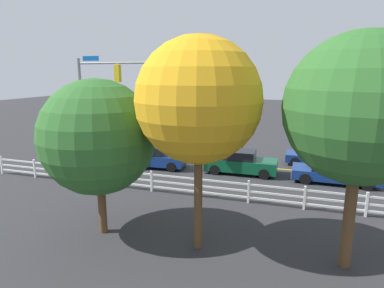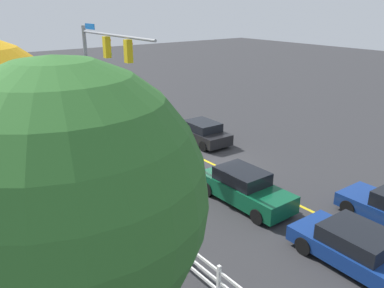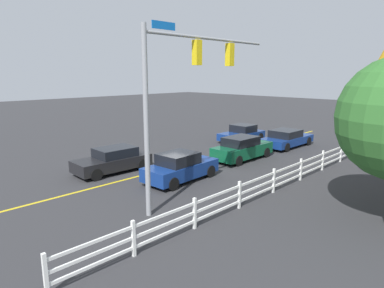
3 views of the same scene
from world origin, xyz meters
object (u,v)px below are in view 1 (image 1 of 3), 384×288
(tree_2, at_px, (98,137))
(tree_1, at_px, (199,101))
(car_1, at_px, (155,157))
(car_4, at_px, (240,162))
(car_0, at_px, (156,144))
(tree_0, at_px, (361,109))
(car_3, at_px, (333,172))
(car_2, at_px, (317,156))

(tree_2, bearing_deg, tree_1, -179.53)
(car_1, height_order, car_4, car_4)
(car_0, relative_size, car_1, 1.01)
(tree_0, distance_m, tree_2, 9.02)
(car_0, distance_m, car_3, 13.31)
(car_0, relative_size, car_3, 0.90)
(car_4, height_order, tree_2, tree_2)
(car_1, relative_size, car_3, 0.89)
(car_1, bearing_deg, car_2, 17.03)
(car_1, bearing_deg, tree_0, -42.50)
(car_0, distance_m, car_1, 4.12)
(car_2, distance_m, car_4, 5.92)
(car_2, xyz_separation_m, tree_2, (8.62, 13.08, 3.24))
(car_3, bearing_deg, tree_2, -133.94)
(car_3, distance_m, tree_1, 11.86)
(car_3, distance_m, tree_2, 13.71)
(tree_2, bearing_deg, car_3, -134.62)
(tree_1, bearing_deg, car_2, -109.66)
(car_0, xyz_separation_m, car_1, (-1.60, 3.80, 0.03))
(car_3, xyz_separation_m, tree_1, (5.39, 9.45, 4.72))
(car_2, height_order, tree_0, tree_0)
(car_3, distance_m, tree_0, 10.20)
(car_2, xyz_separation_m, car_4, (4.75, 3.53, 0.09))
(car_0, xyz_separation_m, car_4, (-7.36, 3.43, 0.05))
(car_1, height_order, tree_0, tree_0)
(car_0, bearing_deg, car_4, 156.32)
(car_2, xyz_separation_m, tree_0, (-0.29, 12.70, 4.56))
(car_4, distance_m, tree_0, 11.38)
(car_4, bearing_deg, car_2, 36.27)
(car_4, bearing_deg, car_3, -1.02)
(car_4, bearing_deg, car_0, 154.62)
(car_4, xyz_separation_m, tree_2, (3.87, 9.54, 3.16))
(car_3, relative_size, tree_1, 0.63)
(car_0, relative_size, car_4, 0.96)
(car_0, xyz_separation_m, tree_2, (-3.49, 12.97, 3.21))
(car_3, height_order, tree_2, tree_2)
(tree_0, distance_m, tree_1, 4.96)
(car_2, xyz_separation_m, tree_1, (4.66, 13.04, 4.71))
(car_1, distance_m, car_2, 11.21)
(tree_1, bearing_deg, car_0, -60.07)
(car_1, height_order, tree_1, tree_1)
(car_0, distance_m, tree_0, 18.25)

